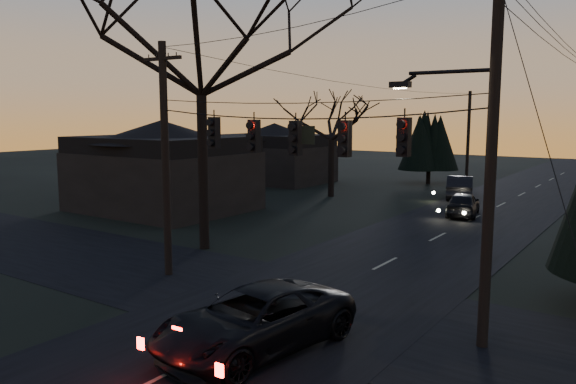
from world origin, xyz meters
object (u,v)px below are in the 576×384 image
Objects in this scene: bare_tree_left at (200,31)px; utility_pole_left at (169,275)px; suv_near at (255,320)px; utility_pole_right at (482,346)px; utility_pole_far_l at (466,181)px; sedan_oncoming_b at (460,187)px; sedan_oncoming_a at (463,204)px.

utility_pole_left is at bearing -65.31° from bare_tree_left.
utility_pole_left is at bearing 162.95° from suv_near.
bare_tree_left is (-13.26, 3.82, 9.45)m from utility_pole_right.
utility_pole_right is 1.18× the size of utility_pole_left.
utility_pole_left is 0.63× the size of bare_tree_left.
bare_tree_left is at bearing 149.54° from suv_near.
utility_pole_left is 7.67m from suv_near.
utility_pole_far_l reaches higher than sedan_oncoming_b.
utility_pole_left is 1.06× the size of utility_pole_far_l.
utility_pole_far_l is 0.59× the size of bare_tree_left.
suv_near is at bearing 80.83° from sedan_oncoming_b.
utility_pole_right is 2.03× the size of sedan_oncoming_b.
sedan_oncoming_a is 0.85× the size of sedan_oncoming_b.
bare_tree_left is 2.43× the size of suv_near.
utility_pole_far_l is (0.00, 36.00, 0.00)m from utility_pole_left.
utility_pole_right is at bearing -16.09° from bare_tree_left.
utility_pole_left is 10.35m from bare_tree_left.
utility_pole_right is 5.89m from suv_near.
bare_tree_left is at bearing -93.13° from utility_pole_far_l.
utility_pole_right is 19.48m from sedan_oncoming_a.
utility_pole_left reaches higher than utility_pole_far_l.
sedan_oncoming_b is at bearing 107.89° from suv_near.
utility_pole_left is 2.03× the size of sedan_oncoming_a.
utility_pole_far_l is 33.58m from bare_tree_left.
utility_pole_left is at bearing -90.00° from utility_pole_far_l.
utility_pole_right is 11.50m from utility_pole_left.
utility_pole_right reaches higher than sedan_oncoming_b.
utility_pole_far_l is 1.62× the size of sedan_oncoming_b.
bare_tree_left is 2.74× the size of sedan_oncoming_b.
utility_pole_far_l is at bearing -92.48° from sedan_oncoming_b.
sedan_oncoming_b is at bearing -82.35° from sedan_oncoming_a.
bare_tree_left is 18.38m from sedan_oncoming_a.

